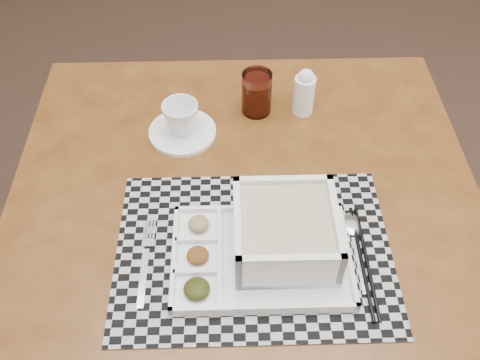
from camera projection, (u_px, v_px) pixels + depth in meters
The scene contains 11 objects.
floor at pixel (239, 291), 1.73m from camera, with size 5.00×5.00×0.00m, color #322019.
dining_table at pixel (245, 227), 1.11m from camera, with size 1.02×1.02×0.71m.
placemat at pixel (254, 251), 0.98m from camera, with size 0.51×0.37×0.00m, color #A3A4AB.
serving_tray at pixel (278, 239), 0.95m from camera, with size 0.33×0.24×0.10m.
fork at pixel (146, 260), 0.97m from camera, with size 0.03×0.19×0.00m.
spoon at pixel (353, 230), 1.01m from camera, with size 0.04×0.18×0.01m.
chopsticks at pixel (364, 261), 0.96m from camera, with size 0.03×0.24×0.01m.
saucer at pixel (183, 132), 1.19m from camera, with size 0.15×0.15×0.01m, color white.
cup at pixel (181, 118), 1.16m from camera, with size 0.08×0.08×0.07m, color white.
juice_glass at pixel (257, 94), 1.21m from camera, with size 0.07×0.07×0.10m.
creamer_bottle at pixel (304, 92), 1.20m from camera, with size 0.05×0.05×0.12m.
Camera 1 is at (0.04, -0.87, 1.54)m, focal length 40.00 mm.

